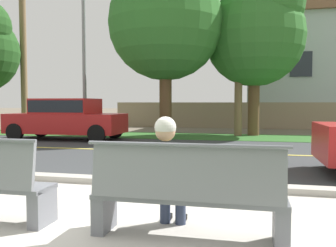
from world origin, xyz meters
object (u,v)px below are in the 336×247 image
object	(u,v)px
streetlamp	(86,44)
seated_person_olive	(167,170)
car_red_near	(66,117)
shade_tree_centre	(258,29)
shade_tree_left	(169,14)
bench_right	(187,196)

from	to	relation	value
streetlamp	seated_person_olive	bearing A→B (deg)	-60.58
car_red_near	shade_tree_centre	size ratio (longest dim) A/B	0.63
shade_tree_left	shade_tree_centre	distance (m)	3.77
seated_person_olive	shade_tree_centre	bearing A→B (deg)	84.46
seated_person_olive	car_red_near	xyz separation A→B (m)	(-5.87, 8.59, 0.18)
car_red_near	shade_tree_left	world-z (taller)	shade_tree_left
car_red_near	shade_tree_centre	bearing A→B (deg)	24.29
bench_right	seated_person_olive	xyz separation A→B (m)	(-0.24, 0.17, 0.21)
bench_right	shade_tree_left	bearing A→B (deg)	103.70
bench_right	car_red_near	world-z (taller)	car_red_near
car_red_near	streetlamp	xyz separation A→B (m)	(-0.15, 2.09, 3.04)
seated_person_olive	streetlamp	distance (m)	12.68
streetlamp	car_red_near	bearing A→B (deg)	-85.88
bench_right	shade_tree_centre	size ratio (longest dim) A/B	0.29
bench_right	seated_person_olive	distance (m)	0.36
streetlamp	shade_tree_centre	distance (m)	7.26
seated_person_olive	shade_tree_centre	distance (m)	12.39
seated_person_olive	shade_tree_left	distance (m)	11.37
bench_right	shade_tree_left	world-z (taller)	shade_tree_left
streetlamp	shade_tree_left	xyz separation A→B (m)	(3.71, -0.37, 0.99)
shade_tree_left	shade_tree_centre	size ratio (longest dim) A/B	1.10
bench_right	shade_tree_left	distance (m)	11.66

